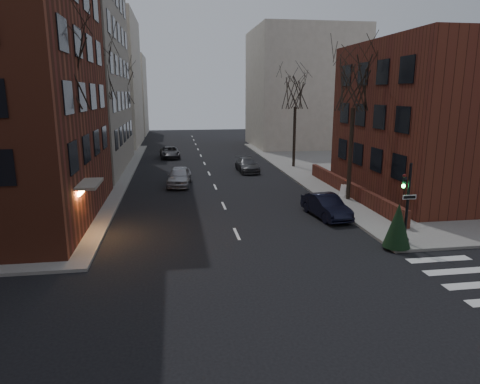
{
  "coord_description": "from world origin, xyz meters",
  "views": [
    {
      "loc": [
        -3.18,
        -9.7,
        7.41
      ],
      "look_at": [
        0.39,
        13.35,
        2.0
      ],
      "focal_mm": 32.0,
      "sensor_mm": 36.0,
      "label": 1
    }
  ],
  "objects_px": {
    "car_lane_far": "(170,152)",
    "evergreen_shrub": "(398,225)",
    "tree_left_a": "(60,72)",
    "car_lane_silver": "(179,176)",
    "streetlamp_far": "(130,121)",
    "parked_sedan": "(326,206)",
    "tree_right_a": "(355,84)",
    "tree_left_b": "(98,73)",
    "tree_right_b": "(296,91)",
    "tree_left_c": "(120,87)",
    "car_lane_gray": "(247,165)",
    "streetlamp_near": "(103,139)",
    "sandwich_board": "(345,190)",
    "traffic_signal": "(406,208)"
  },
  "relations": [
    {
      "from": "tree_left_a",
      "to": "streetlamp_far",
      "type": "height_order",
      "value": "tree_left_a"
    },
    {
      "from": "evergreen_shrub",
      "to": "car_lane_gray",
      "type": "bearing_deg",
      "value": 99.26
    },
    {
      "from": "car_lane_far",
      "to": "evergreen_shrub",
      "type": "xyz_separation_m",
      "value": [
        10.99,
        -32.23,
        0.58
      ]
    },
    {
      "from": "car_lane_silver",
      "to": "tree_right_a",
      "type": "bearing_deg",
      "value": -25.29
    },
    {
      "from": "tree_right_a",
      "to": "car_lane_far",
      "type": "distance_m",
      "value": 26.96
    },
    {
      "from": "tree_right_b",
      "to": "streetlamp_near",
      "type": "xyz_separation_m",
      "value": [
        -17.0,
        -10.0,
        -3.35
      ]
    },
    {
      "from": "traffic_signal",
      "to": "tree_left_a",
      "type": "xyz_separation_m",
      "value": [
        -16.74,
        5.01,
        6.56
      ]
    },
    {
      "from": "traffic_signal",
      "to": "streetlamp_far",
      "type": "distance_m",
      "value": 36.81
    },
    {
      "from": "parked_sedan",
      "to": "car_lane_far",
      "type": "height_order",
      "value": "parked_sedan"
    },
    {
      "from": "car_lane_far",
      "to": "tree_left_a",
      "type": "bearing_deg",
      "value": -105.0
    },
    {
      "from": "car_lane_silver",
      "to": "evergreen_shrub",
      "type": "bearing_deg",
      "value": -52.67
    },
    {
      "from": "tree_right_b",
      "to": "car_lane_far",
      "type": "relative_size",
      "value": 1.95
    },
    {
      "from": "tree_left_a",
      "to": "sandwich_board",
      "type": "distance_m",
      "value": 19.96
    },
    {
      "from": "tree_left_a",
      "to": "tree_left_b",
      "type": "height_order",
      "value": "tree_left_b"
    },
    {
      "from": "tree_right_a",
      "to": "car_lane_silver",
      "type": "relative_size",
      "value": 2.15
    },
    {
      "from": "tree_left_a",
      "to": "tree_left_b",
      "type": "bearing_deg",
      "value": 90.0
    },
    {
      "from": "tree_right_b",
      "to": "sandwich_board",
      "type": "height_order",
      "value": "tree_right_b"
    },
    {
      "from": "tree_left_c",
      "to": "tree_right_a",
      "type": "xyz_separation_m",
      "value": [
        17.6,
        -22.0,
        0.0
      ]
    },
    {
      "from": "tree_right_b",
      "to": "evergreen_shrub",
      "type": "height_order",
      "value": "tree_right_b"
    },
    {
      "from": "tree_left_b",
      "to": "tree_right_b",
      "type": "xyz_separation_m",
      "value": [
        17.6,
        6.0,
        -1.33
      ]
    },
    {
      "from": "tree_right_a",
      "to": "car_lane_silver",
      "type": "height_order",
      "value": "tree_right_a"
    },
    {
      "from": "parked_sedan",
      "to": "evergreen_shrub",
      "type": "xyz_separation_m",
      "value": [
        1.46,
        -5.83,
        0.53
      ]
    },
    {
      "from": "streetlamp_far",
      "to": "car_lane_far",
      "type": "xyz_separation_m",
      "value": [
        4.51,
        -1.27,
        -3.58
      ]
    },
    {
      "from": "tree_right_b",
      "to": "car_lane_gray",
      "type": "distance_m",
      "value": 8.73
    },
    {
      "from": "tree_right_a",
      "to": "tree_right_b",
      "type": "relative_size",
      "value": 1.06
    },
    {
      "from": "tree_right_b",
      "to": "streetlamp_far",
      "type": "xyz_separation_m",
      "value": [
        -17.0,
        10.0,
        -3.35
      ]
    },
    {
      "from": "tree_left_a",
      "to": "car_lane_silver",
      "type": "xyz_separation_m",
      "value": [
        5.96,
        11.01,
        -7.7
      ]
    },
    {
      "from": "streetlamp_near",
      "to": "tree_left_b",
      "type": "bearing_deg",
      "value": 98.53
    },
    {
      "from": "tree_right_a",
      "to": "car_lane_far",
      "type": "bearing_deg",
      "value": 118.78
    },
    {
      "from": "tree_left_a",
      "to": "car_lane_far",
      "type": "relative_size",
      "value": 2.18
    },
    {
      "from": "traffic_signal",
      "to": "tree_left_b",
      "type": "height_order",
      "value": "tree_left_b"
    },
    {
      "from": "evergreen_shrub",
      "to": "tree_left_c",
      "type": "bearing_deg",
      "value": 117.07
    },
    {
      "from": "car_lane_silver",
      "to": "sandwich_board",
      "type": "bearing_deg",
      "value": -22.17
    },
    {
      "from": "streetlamp_far",
      "to": "parked_sedan",
      "type": "bearing_deg",
      "value": -63.09
    },
    {
      "from": "parked_sedan",
      "to": "sandwich_board",
      "type": "bearing_deg",
      "value": 47.74
    },
    {
      "from": "evergreen_shrub",
      "to": "parked_sedan",
      "type": "bearing_deg",
      "value": 104.02
    },
    {
      "from": "parked_sedan",
      "to": "car_lane_gray",
      "type": "relative_size",
      "value": 0.94
    },
    {
      "from": "car_lane_silver",
      "to": "car_lane_far",
      "type": "relative_size",
      "value": 0.96
    },
    {
      "from": "tree_left_b",
      "to": "tree_left_c",
      "type": "distance_m",
      "value": 14.03
    },
    {
      "from": "car_lane_far",
      "to": "sandwich_board",
      "type": "height_order",
      "value": "car_lane_far"
    },
    {
      "from": "tree_left_b",
      "to": "car_lane_silver",
      "type": "relative_size",
      "value": 2.39
    },
    {
      "from": "traffic_signal",
      "to": "streetlamp_near",
      "type": "relative_size",
      "value": 0.64
    },
    {
      "from": "car_lane_silver",
      "to": "sandwich_board",
      "type": "xyz_separation_m",
      "value": [
        11.73,
        -6.23,
        -0.19
      ]
    },
    {
      "from": "parked_sedan",
      "to": "car_lane_gray",
      "type": "bearing_deg",
      "value": 89.65
    },
    {
      "from": "traffic_signal",
      "to": "tree_left_c",
      "type": "relative_size",
      "value": 0.41
    },
    {
      "from": "tree_left_b",
      "to": "evergreen_shrub",
      "type": "relative_size",
      "value": 4.98
    },
    {
      "from": "tree_left_b",
      "to": "tree_right_a",
      "type": "distance_m",
      "value": 19.35
    },
    {
      "from": "tree_left_b",
      "to": "car_lane_far",
      "type": "bearing_deg",
      "value": 70.85
    },
    {
      "from": "tree_right_a",
      "to": "car_lane_far",
      "type": "relative_size",
      "value": 2.06
    },
    {
      "from": "parked_sedan",
      "to": "tree_right_b",
      "type": "bearing_deg",
      "value": 72.66
    }
  ]
}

